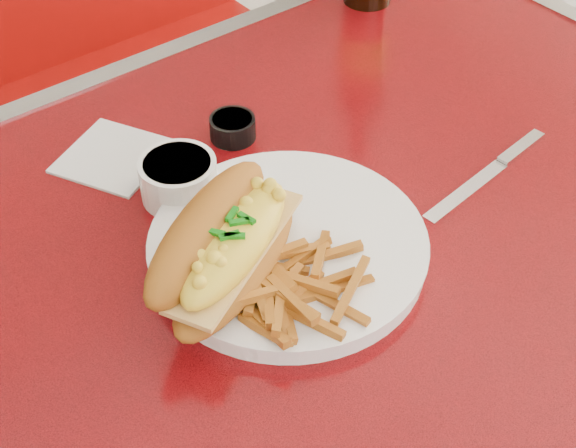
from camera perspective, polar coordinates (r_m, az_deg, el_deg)
diner_table at (r=0.88m, az=0.39°, el=-10.15°), size 1.23×0.83×0.77m
booth_bench_far at (r=1.63m, az=-17.77°, el=1.69°), size 1.20×0.51×0.90m
dinner_plate at (r=0.76m, az=0.00°, el=-1.60°), size 0.34×0.34×0.02m
mac_hoagie at (r=0.70m, az=-4.47°, el=-1.52°), size 0.22×0.17×0.09m
fries_pile at (r=0.70m, az=0.32°, el=-4.09°), size 0.13×0.13×0.03m
fork at (r=0.77m, az=1.01°, el=-0.31°), size 0.07×0.12×0.00m
gravy_ramekin at (r=0.82m, az=-7.79°, el=3.26°), size 0.10×0.10×0.04m
sauce_cup_right at (r=0.90m, az=-3.96°, el=6.91°), size 0.06×0.06×0.03m
knife at (r=0.89m, az=14.60°, el=3.94°), size 0.20×0.04×0.01m
paper_napkin at (r=0.90m, az=-12.28°, el=4.71°), size 0.14×0.14×0.00m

